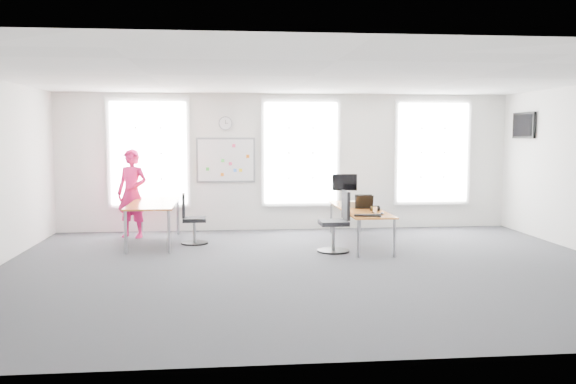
{
  "coord_description": "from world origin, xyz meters",
  "views": [
    {
      "loc": [
        -1.36,
        -9.4,
        2.11
      ],
      "look_at": [
        -0.27,
        1.2,
        1.1
      ],
      "focal_mm": 38.0,
      "sensor_mm": 36.0,
      "label": 1
    }
  ],
  "objects": [
    {
      "name": "monitor",
      "position": [
        1.16,
        3.29,
        1.04
      ],
      "size": [
        0.53,
        0.21,
        0.59
      ],
      "rotation": [
        0.0,
        0.0,
        -0.1
      ],
      "color": "black",
      "rests_on": "desk_right"
    },
    {
      "name": "keyboard",
      "position": [
        1.11,
        0.93,
        0.7
      ],
      "size": [
        0.5,
        0.31,
        0.02
      ],
      "primitive_type": "cube",
      "rotation": [
        0.0,
        0.0,
        -0.34
      ],
      "color": "black",
      "rests_on": "desk_right"
    },
    {
      "name": "lens_cap",
      "position": [
        1.32,
        1.39,
        0.69
      ],
      "size": [
        0.07,
        0.07,
        0.01
      ],
      "primitive_type": "cylinder",
      "rotation": [
        0.0,
        0.0,
        0.13
      ],
      "color": "black",
      "rests_on": "desk_right"
    },
    {
      "name": "paper_stack",
      "position": [
        1.06,
        2.29,
        0.75
      ],
      "size": [
        0.35,
        0.26,
        0.12
      ],
      "primitive_type": "cube",
      "rotation": [
        0.0,
        0.0,
        0.01
      ],
      "color": "beige",
      "rests_on": "desk_right"
    },
    {
      "name": "desk_left",
      "position": [
        -2.75,
        2.5,
        0.73
      ],
      "size": [
        0.88,
        2.19,
        0.8
      ],
      "color": "#C76120",
      "rests_on": "ground"
    },
    {
      "name": "wall_clock",
      "position": [
        -1.35,
        3.97,
        2.35
      ],
      "size": [
        0.3,
        0.04,
        0.3
      ],
      "primitive_type": "cylinder",
      "rotation": [
        1.57,
        0.0,
        0.0
      ],
      "color": "gray",
      "rests_on": "wall_back"
    },
    {
      "name": "chair_right",
      "position": [
        0.63,
        1.3,
        0.48
      ],
      "size": [
        0.58,
        0.58,
        1.09
      ],
      "rotation": [
        0.0,
        0.0,
        -1.55
      ],
      "color": "black",
      "rests_on": "ground"
    },
    {
      "name": "person",
      "position": [
        -3.27,
        3.25,
        0.91
      ],
      "size": [
        0.78,
        0.65,
        1.81
      ],
      "primitive_type": "imported",
      "rotation": [
        0.0,
        0.0,
        -0.39
      ],
      "color": "#D21559",
      "rests_on": "ground"
    },
    {
      "name": "tv",
      "position": [
        4.95,
        3.0,
        2.3
      ],
      "size": [
        0.06,
        0.9,
        0.55
      ],
      "primitive_type": "cube",
      "color": "black",
      "rests_on": "wall_right"
    },
    {
      "name": "headphones",
      "position": [
        1.41,
        1.65,
        0.73
      ],
      "size": [
        0.17,
        0.09,
        0.1
      ],
      "rotation": [
        0.0,
        0.0,
        0.21
      ],
      "color": "black",
      "rests_on": "desk_right"
    },
    {
      "name": "wall_front",
      "position": [
        0.0,
        -4.0,
        1.5
      ],
      "size": [
        10.0,
        0.0,
        10.0
      ],
      "primitive_type": "plane",
      "rotation": [
        -1.57,
        0.0,
        0.0
      ],
      "color": "white",
      "rests_on": "ground"
    },
    {
      "name": "window_mid",
      "position": [
        0.3,
        3.97,
        1.7
      ],
      "size": [
        1.6,
        0.06,
        2.2
      ],
      "primitive_type": "cube",
      "color": "white",
      "rests_on": "wall_back"
    },
    {
      "name": "whiteboard",
      "position": [
        -1.35,
        3.97,
        1.55
      ],
      "size": [
        1.2,
        0.03,
        0.9
      ],
      "primitive_type": "cube",
      "color": "white",
      "rests_on": "wall_back"
    },
    {
      "name": "mouse",
      "position": [
        1.41,
        1.15,
        0.71
      ],
      "size": [
        0.08,
        0.11,
        0.04
      ],
      "primitive_type": "ellipsoid",
      "rotation": [
        0.0,
        0.0,
        0.17
      ],
      "color": "black",
      "rests_on": "desk_right"
    },
    {
      "name": "wall_back",
      "position": [
        0.0,
        4.0,
        1.5
      ],
      "size": [
        10.0,
        0.0,
        10.0
      ],
      "primitive_type": "plane",
      "rotation": [
        1.57,
        0.0,
        0.0
      ],
      "color": "white",
      "rests_on": "ground"
    },
    {
      "name": "floor",
      "position": [
        0.0,
        0.0,
        0.0
      ],
      "size": [
        10.0,
        10.0,
        0.0
      ],
      "primitive_type": "plane",
      "color": "#2B2B31",
      "rests_on": "ground"
    },
    {
      "name": "laptop_sleeve",
      "position": [
        1.28,
        1.97,
        0.82
      ],
      "size": [
        0.34,
        0.2,
        0.27
      ],
      "rotation": [
        0.0,
        0.0,
        -0.08
      ],
      "color": "black",
      "rests_on": "desk_right"
    },
    {
      "name": "window_right",
      "position": [
        3.3,
        3.97,
        1.7
      ],
      "size": [
        1.6,
        0.06,
        2.2
      ],
      "primitive_type": "cube",
      "color": "white",
      "rests_on": "wall_back"
    },
    {
      "name": "desk_right",
      "position": [
        1.21,
        2.09,
        0.64
      ],
      "size": [
        0.75,
        2.82,
        0.69
      ],
      "color": "#C76120",
      "rests_on": "ground"
    },
    {
      "name": "chair_left",
      "position": [
        -2.02,
        2.36,
        0.43
      ],
      "size": [
        0.52,
        0.52,
        0.98
      ],
      "rotation": [
        0.0,
        0.0,
        1.61
      ],
      "color": "black",
      "rests_on": "ground"
    },
    {
      "name": "window_left",
      "position": [
        -3.0,
        3.97,
        1.7
      ],
      "size": [
        1.6,
        0.06,
        2.2
      ],
      "primitive_type": "cube",
      "color": "white",
      "rests_on": "wall_back"
    },
    {
      "name": "ceiling",
      "position": [
        0.0,
        0.0,
        3.0
      ],
      "size": [
        10.0,
        10.0,
        0.0
      ],
      "primitive_type": "plane",
      "rotation": [
        3.14,
        0.0,
        0.0
      ],
      "color": "white",
      "rests_on": "ground"
    }
  ]
}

